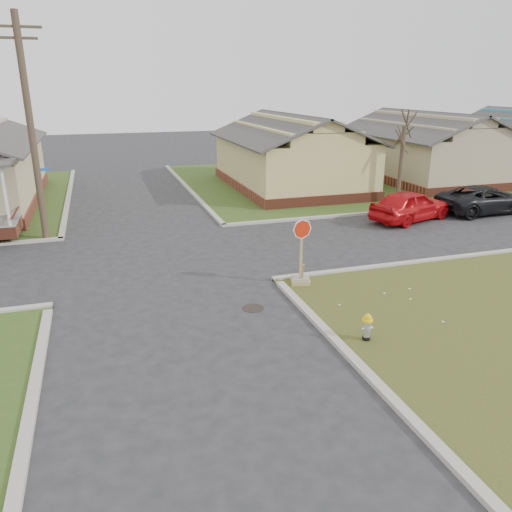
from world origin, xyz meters
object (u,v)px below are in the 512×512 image
object	(u,v)px
stop_sign	(301,269)
dark_pickup	(485,199)
red_sedan	(410,205)
fire_hydrant	(367,325)
utility_pole	(31,128)

from	to	relation	value
stop_sign	dark_pickup	world-z (taller)	stop_sign
red_sedan	dark_pickup	xyz separation A→B (m)	(4.66, 0.25, -0.06)
fire_hydrant	dark_pickup	bearing A→B (deg)	44.44
stop_sign	red_sedan	xyz separation A→B (m)	(8.26, 6.06, 0.24)
utility_pole	fire_hydrant	size ratio (longest dim) A/B	12.12
utility_pole	fire_hydrant	distance (m)	15.52
utility_pole	stop_sign	bearing A→B (deg)	-43.59
red_sedan	dark_pickup	world-z (taller)	red_sedan
stop_sign	red_sedan	bearing A→B (deg)	52.79
fire_hydrant	dark_pickup	xyz separation A→B (m)	(12.80, 10.46, 0.25)
stop_sign	dark_pickup	size ratio (longest dim) A/B	0.44
utility_pole	fire_hydrant	bearing A→B (deg)	-54.89
fire_hydrant	stop_sign	world-z (taller)	stop_sign
utility_pole	red_sedan	distance (m)	17.30
utility_pole	red_sedan	xyz separation A→B (m)	(16.74, -2.01, -3.90)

